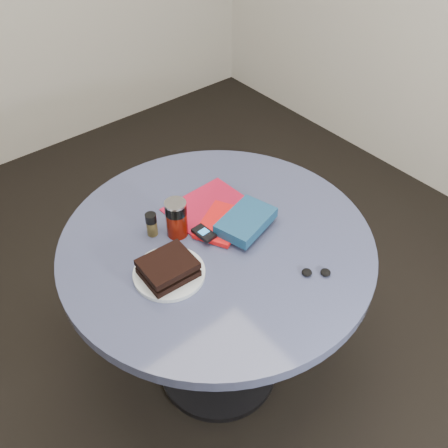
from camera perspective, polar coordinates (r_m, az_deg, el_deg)
ground at (r=2.17m, az=-0.64°, el=-16.10°), size 4.00×4.00×0.00m
table at (r=1.70m, az=-0.79°, el=-5.75°), size 1.00×1.00×0.75m
plate at (r=1.48m, az=-6.28°, el=-5.61°), size 0.26×0.26×0.01m
sandwich at (r=1.45m, az=-6.42°, el=-5.01°), size 0.15×0.13×0.05m
soda_can at (r=1.56m, az=-5.45°, el=0.64°), size 0.08×0.08×0.13m
pepper_grinder at (r=1.59m, az=-8.28°, el=-0.02°), size 0.04×0.04×0.08m
magazine at (r=1.69m, az=-1.85°, el=1.96°), size 0.27×0.21×0.00m
red_book at (r=1.62m, az=-0.31°, el=0.07°), size 0.22×0.20×0.02m
novel at (r=1.59m, az=2.52°, el=0.34°), size 0.22×0.17×0.04m
mp3_player at (r=1.56m, az=-2.32°, el=-1.05°), size 0.05×0.08×0.01m
headphones at (r=1.50m, az=10.49°, el=-5.46°), size 0.09×0.08×0.02m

